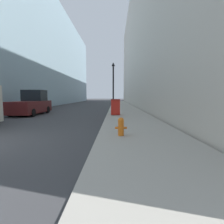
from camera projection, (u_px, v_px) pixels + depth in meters
sidewalk_right at (123, 108)px, 23.62m from camera, size 3.60×60.00×0.12m
building_left_glass at (25, 53)px, 31.03m from camera, size 12.00×60.00×18.70m
building_right_stone at (167, 43)px, 30.46m from camera, size 12.00×60.00×21.71m
fire_hydrant at (121, 126)px, 6.79m from camera, size 0.47×0.35×0.71m
trash_bin at (115, 107)px, 14.10m from camera, size 0.74×0.58×1.28m
lamppost at (113, 84)px, 18.35m from camera, size 0.37×0.37×5.02m
pickup_truck at (31, 104)px, 15.79m from camera, size 2.08×4.99×2.22m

